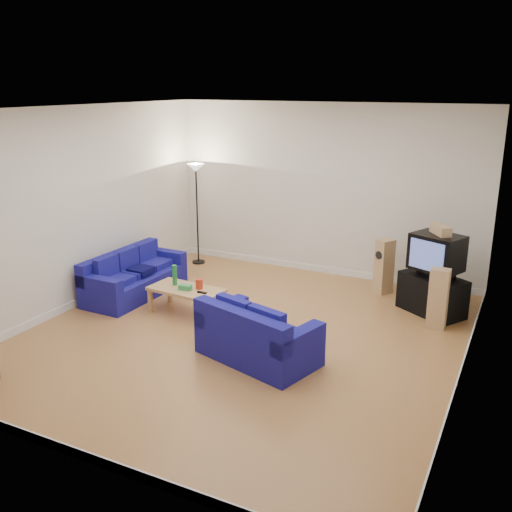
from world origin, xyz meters
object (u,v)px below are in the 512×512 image
at_px(sofa_three_seat, 133,279).
at_px(television, 437,252).
at_px(coffee_table, 186,292).
at_px(sofa_loveseat, 256,339).
at_px(tv_stand, 432,295).

xyz_separation_m(sofa_three_seat, television, (4.79, 1.44, 0.73)).
xyz_separation_m(coffee_table, television, (3.48, 1.76, 0.63)).
bearing_deg(television, sofa_loveseat, -100.12).
distance_m(sofa_loveseat, coffee_table, 1.93).
xyz_separation_m(sofa_loveseat, television, (1.80, 2.70, 0.71)).
relative_size(tv_stand, television, 1.13).
bearing_deg(television, coffee_table, -129.59).
relative_size(coffee_table, television, 1.37).
height_order(tv_stand, television, television).
bearing_deg(television, tv_stand, -158.67).
xyz_separation_m(tv_stand, television, (0.01, -0.00, 0.70)).
bearing_deg(coffee_table, sofa_loveseat, -28.95).
relative_size(sofa_three_seat, sofa_loveseat, 1.13).
distance_m(sofa_three_seat, television, 5.05).
distance_m(sofa_loveseat, television, 3.32).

